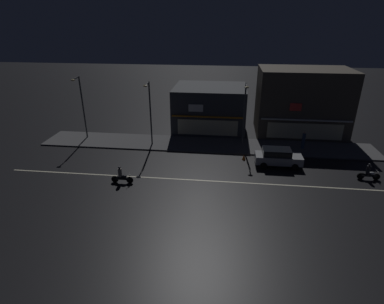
% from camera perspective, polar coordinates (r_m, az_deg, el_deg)
% --- Properties ---
extents(ground_plane, '(140.00, 140.00, 0.00)m').
position_cam_1_polar(ground_plane, '(26.61, 1.27, -5.29)').
color(ground_plane, black).
extents(lane_divider_stripe, '(34.27, 0.16, 0.01)m').
position_cam_1_polar(lane_divider_stripe, '(26.61, 1.28, -5.28)').
color(lane_divider_stripe, beige).
rests_on(lane_divider_stripe, ground).
extents(sidewalk_far, '(36.07, 4.39, 0.14)m').
position_cam_1_polar(sidewalk_far, '(33.83, 2.58, 1.38)').
color(sidewalk_far, '#4C4C4F').
rests_on(sidewalk_far, ground).
extents(storefront_left_block, '(10.21, 6.44, 7.65)m').
position_cam_1_polar(storefront_left_block, '(38.68, 19.70, 8.73)').
color(storefront_left_block, '#4C443A').
rests_on(storefront_left_block, ground).
extents(storefront_center_block, '(8.63, 7.46, 5.28)m').
position_cam_1_polar(storefront_center_block, '(38.54, 3.30, 8.19)').
color(storefront_center_block, '#383A3F').
rests_on(storefront_center_block, ground).
extents(streetlamp_west, '(0.44, 1.64, 7.00)m').
position_cam_1_polar(streetlamp_west, '(36.47, -19.82, 8.61)').
color(streetlamp_west, '#47494C').
rests_on(streetlamp_west, sidewalk_far).
extents(streetlamp_mid, '(0.44, 1.64, 6.83)m').
position_cam_1_polar(streetlamp_mid, '(32.61, -7.86, 7.98)').
color(streetlamp_mid, '#47494C').
rests_on(streetlamp_mid, sidewalk_far).
extents(streetlamp_east, '(0.44, 1.64, 6.66)m').
position_cam_1_polar(streetlamp_east, '(32.95, 9.72, 7.86)').
color(streetlamp_east, '#47494C').
rests_on(streetlamp_east, sidewalk_far).
extents(pedestrian_on_sidewalk, '(0.34, 0.34, 1.88)m').
position_cam_1_polar(pedestrian_on_sidewalk, '(34.41, 19.97, 2.01)').
color(pedestrian_on_sidewalk, '#334766').
rests_on(pedestrian_on_sidewalk, sidewalk_far).
extents(parked_car_near_kerb, '(4.30, 1.98, 1.67)m').
position_cam_1_polar(parked_car_near_kerb, '(30.01, 15.64, -0.86)').
color(parked_car_near_kerb, '#9EA0A5').
rests_on(parked_car_near_kerb, ground).
extents(motorcycle_lead, '(1.90, 0.60, 1.52)m').
position_cam_1_polar(motorcycle_lead, '(30.51, 29.96, -3.39)').
color(motorcycle_lead, black).
rests_on(motorcycle_lead, ground).
extents(motorcycle_following, '(1.90, 0.60, 1.52)m').
position_cam_1_polar(motorcycle_following, '(26.63, -12.97, -4.38)').
color(motorcycle_following, black).
rests_on(motorcycle_following, ground).
extents(traffic_cone, '(0.36, 0.36, 0.55)m').
position_cam_1_polar(traffic_cone, '(30.69, 9.60, -0.94)').
color(traffic_cone, orange).
rests_on(traffic_cone, ground).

